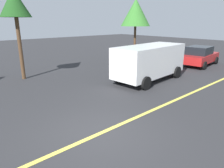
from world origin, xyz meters
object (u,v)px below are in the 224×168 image
at_px(white_van, 149,61).
at_px(tree_left_verge, 15,4).
at_px(car_red_behind_van, 199,56).
at_px(tree_centre_verge, 136,13).

height_order(white_van, tree_left_verge, tree_left_verge).
distance_m(car_red_behind_van, tree_centre_verge, 6.60).
distance_m(white_van, car_red_behind_van, 6.93).
xyz_separation_m(white_van, car_red_behind_van, (6.92, 0.11, -0.45)).
bearing_deg(car_red_behind_van, tree_left_verge, 156.53).
bearing_deg(tree_left_verge, white_van, -44.00).
bearing_deg(white_van, tree_left_verge, 136.00).
bearing_deg(tree_left_verge, tree_centre_verge, -5.02).
distance_m(tree_left_verge, tree_centre_verge, 9.80).
height_order(white_van, tree_centre_verge, tree_centre_verge).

